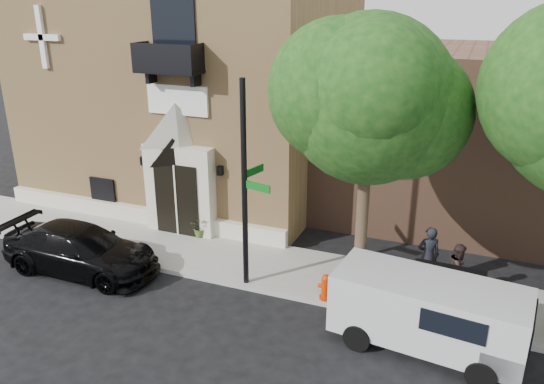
{
  "coord_description": "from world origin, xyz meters",
  "views": [
    {
      "loc": [
        8.56,
        -12.45,
        8.2
      ],
      "look_at": [
        2.81,
        2.0,
        2.43
      ],
      "focal_mm": 35.0,
      "sensor_mm": 36.0,
      "label": 1
    }
  ],
  "objects_px": {
    "black_sedan": "(81,249)",
    "cargo_van": "(435,314)",
    "pedestrian_far": "(458,270)",
    "pedestrian_near": "(428,256)",
    "street_sign": "(245,186)",
    "dumpster": "(446,293)",
    "fire_hydrant": "(326,287)"
  },
  "relations": [
    {
      "from": "black_sedan",
      "to": "cargo_van",
      "type": "distance_m",
      "value": 10.71
    },
    {
      "from": "black_sedan",
      "to": "pedestrian_far",
      "type": "relative_size",
      "value": 3.27
    },
    {
      "from": "cargo_van",
      "to": "pedestrian_near",
      "type": "distance_m",
      "value": 3.05
    },
    {
      "from": "pedestrian_near",
      "to": "street_sign",
      "type": "bearing_deg",
      "value": 0.46
    },
    {
      "from": "black_sedan",
      "to": "street_sign",
      "type": "bearing_deg",
      "value": -79.49
    },
    {
      "from": "cargo_van",
      "to": "dumpster",
      "type": "relative_size",
      "value": 2.5
    },
    {
      "from": "cargo_van",
      "to": "dumpster",
      "type": "height_order",
      "value": "cargo_van"
    },
    {
      "from": "pedestrian_near",
      "to": "pedestrian_far",
      "type": "xyz_separation_m",
      "value": [
        0.87,
        -0.3,
        -0.13
      ]
    },
    {
      "from": "dumpster",
      "to": "pedestrian_far",
      "type": "height_order",
      "value": "pedestrian_far"
    },
    {
      "from": "pedestrian_near",
      "to": "dumpster",
      "type": "bearing_deg",
      "value": 94.22
    },
    {
      "from": "cargo_van",
      "to": "dumpster",
      "type": "bearing_deg",
      "value": 90.47
    },
    {
      "from": "black_sedan",
      "to": "street_sign",
      "type": "xyz_separation_m",
      "value": [
        5.25,
        1.04,
        2.46
      ]
    },
    {
      "from": "street_sign",
      "to": "pedestrian_near",
      "type": "height_order",
      "value": "street_sign"
    },
    {
      "from": "dumpster",
      "to": "pedestrian_far",
      "type": "distance_m",
      "value": 1.16
    },
    {
      "from": "street_sign",
      "to": "pedestrian_near",
      "type": "xyz_separation_m",
      "value": [
        4.98,
        1.9,
        -2.14
      ]
    },
    {
      "from": "pedestrian_near",
      "to": "pedestrian_far",
      "type": "distance_m",
      "value": 0.93
    },
    {
      "from": "street_sign",
      "to": "pedestrian_far",
      "type": "distance_m",
      "value": 6.47
    },
    {
      "from": "black_sedan",
      "to": "pedestrian_near",
      "type": "bearing_deg",
      "value": -74.68
    },
    {
      "from": "pedestrian_far",
      "to": "street_sign",
      "type": "bearing_deg",
      "value": 117.46
    },
    {
      "from": "cargo_van",
      "to": "fire_hydrant",
      "type": "height_order",
      "value": "cargo_van"
    },
    {
      "from": "black_sedan",
      "to": "dumpster",
      "type": "height_order",
      "value": "black_sedan"
    },
    {
      "from": "black_sedan",
      "to": "cargo_van",
      "type": "bearing_deg",
      "value": -91.08
    },
    {
      "from": "street_sign",
      "to": "pedestrian_near",
      "type": "bearing_deg",
      "value": 34.69
    },
    {
      "from": "cargo_van",
      "to": "street_sign",
      "type": "distance_m",
      "value": 5.97
    },
    {
      "from": "black_sedan",
      "to": "fire_hydrant",
      "type": "bearing_deg",
      "value": -83.33
    },
    {
      "from": "black_sedan",
      "to": "fire_hydrant",
      "type": "relative_size",
      "value": 6.68
    },
    {
      "from": "black_sedan",
      "to": "fire_hydrant",
      "type": "distance_m",
      "value": 7.76
    },
    {
      "from": "street_sign",
      "to": "pedestrian_near",
      "type": "relative_size",
      "value": 3.32
    },
    {
      "from": "cargo_van",
      "to": "fire_hydrant",
      "type": "distance_m",
      "value": 3.23
    },
    {
      "from": "cargo_van",
      "to": "street_sign",
      "type": "relative_size",
      "value": 0.78
    },
    {
      "from": "fire_hydrant",
      "to": "pedestrian_far",
      "type": "xyz_separation_m",
      "value": [
        3.4,
        1.64,
        0.41
      ]
    },
    {
      "from": "fire_hydrant",
      "to": "dumpster",
      "type": "bearing_deg",
      "value": 9.05
    }
  ]
}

